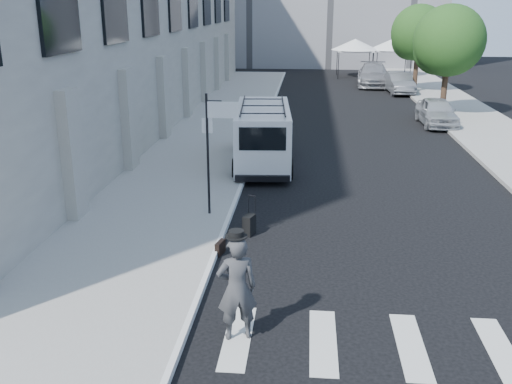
% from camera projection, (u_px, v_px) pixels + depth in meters
% --- Properties ---
extents(ground, '(120.00, 120.00, 0.00)m').
position_uv_depth(ground, '(295.00, 269.00, 13.49)').
color(ground, black).
rests_on(ground, ground).
extents(sidewalk_left, '(4.50, 48.00, 0.15)m').
position_uv_depth(sidewalk_left, '(220.00, 126.00, 28.97)').
color(sidewalk_left, gray).
rests_on(sidewalk_left, ground).
extents(sidewalk_right, '(4.00, 56.00, 0.15)m').
position_uv_depth(sidewalk_right, '(467.00, 116.00, 31.60)').
color(sidewalk_right, gray).
rests_on(sidewalk_right, ground).
extents(building_left, '(10.00, 44.00, 12.00)m').
position_uv_depth(building_left, '(86.00, 4.00, 29.64)').
color(building_left, gray).
rests_on(building_left, ground).
extents(sign_pole, '(1.03, 0.07, 3.50)m').
position_uv_depth(sign_pole, '(216.00, 129.00, 15.90)').
color(sign_pole, black).
rests_on(sign_pole, sidewalk_left).
extents(tree_near, '(3.80, 3.83, 6.03)m').
position_uv_depth(tree_near, '(446.00, 43.00, 30.65)').
color(tree_near, black).
rests_on(tree_near, ground).
extents(tree_far, '(3.80, 3.83, 6.03)m').
position_uv_depth(tree_far, '(417.00, 35.00, 39.16)').
color(tree_far, black).
rests_on(tree_far, ground).
extents(tent_left, '(4.00, 4.00, 3.20)m').
position_uv_depth(tent_left, '(355.00, 45.00, 48.23)').
color(tent_left, black).
rests_on(tent_left, ground).
extents(tent_right, '(4.00, 4.00, 3.20)m').
position_uv_depth(tent_right, '(393.00, 45.00, 48.42)').
color(tent_right, black).
rests_on(tent_right, ground).
extents(businessman, '(0.86, 0.68, 2.05)m').
position_uv_depth(businessman, '(237.00, 289.00, 10.42)').
color(businessman, '#3A3B3D').
rests_on(businessman, ground).
extents(briefcase, '(0.22, 0.46, 0.34)m').
position_uv_depth(briefcase, '(220.00, 248.00, 14.27)').
color(briefcase, black).
rests_on(briefcase, ground).
extents(suitcase, '(0.36, 0.45, 1.08)m').
position_uv_depth(suitcase, '(249.00, 225.00, 15.43)').
color(suitcase, black).
rests_on(suitcase, ground).
extents(cargo_van, '(2.48, 6.17, 2.28)m').
position_uv_depth(cargo_van, '(263.00, 135.00, 21.97)').
color(cargo_van, white).
rests_on(cargo_van, ground).
extents(parked_car_a, '(1.73, 4.17, 1.41)m').
position_uv_depth(parked_car_a, '(437.00, 112.00, 29.33)').
color(parked_car_a, '#A6AAAE').
rests_on(parked_car_a, ground).
extents(parked_car_b, '(1.77, 4.44, 1.44)m').
position_uv_depth(parked_car_b, '(399.00, 83.00, 39.91)').
color(parked_car_b, '#585B5F').
rests_on(parked_car_b, ground).
extents(parked_car_c, '(2.76, 5.92, 1.67)m').
position_uv_depth(parked_car_c, '(373.00, 75.00, 43.58)').
color(parked_car_c, gray).
rests_on(parked_car_c, ground).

